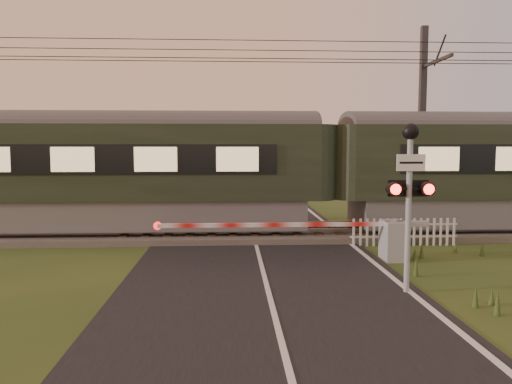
{
  "coord_description": "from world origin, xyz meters",
  "views": [
    {
      "loc": [
        -0.73,
        -9.22,
        2.84
      ],
      "look_at": [
        -0.09,
        3.2,
        1.7
      ],
      "focal_mm": 35.0,
      "sensor_mm": 36.0,
      "label": 1
    }
  ],
  "objects": [
    {
      "name": "crossing_signal",
      "position": [
        2.68,
        0.1,
        2.25
      ],
      "size": [
        0.83,
        0.35,
        3.27
      ],
      "color": "gray",
      "rests_on": "ground"
    },
    {
      "name": "overhead_wires",
      "position": [
        0.0,
        6.5,
        5.72
      ],
      "size": [
        120.0,
        0.62,
        0.62
      ],
      "color": "black",
      "rests_on": "ground"
    },
    {
      "name": "catenary_mast",
      "position": [
        6.26,
        8.73,
        3.71
      ],
      "size": [
        0.22,
        2.46,
        7.14
      ],
      "color": "#2D2D30",
      "rests_on": "ground"
    },
    {
      "name": "boom_gate",
      "position": [
        2.95,
        2.88,
        0.56
      ],
      "size": [
        6.81,
        0.76,
        1.01
      ],
      "color": "gray",
      "rests_on": "ground"
    },
    {
      "name": "picket_fence",
      "position": [
        4.22,
        4.6,
        0.4
      ],
      "size": [
        3.1,
        0.07,
        0.79
      ],
      "color": "silver",
      "rests_on": "ground"
    },
    {
      "name": "track_bed",
      "position": [
        0.0,
        6.5,
        0.07
      ],
      "size": [
        140.0,
        3.4,
        0.39
      ],
      "color": "#47423D",
      "rests_on": "ground"
    },
    {
      "name": "road",
      "position": [
        0.02,
        -0.23,
        0.01
      ],
      "size": [
        6.0,
        140.0,
        0.03
      ],
      "color": "black",
      "rests_on": "ground"
    },
    {
      "name": "train",
      "position": [
        2.44,
        6.5,
        2.09
      ],
      "size": [
        38.82,
        2.68,
        3.61
      ],
      "color": "slate",
      "rests_on": "ground"
    },
    {
      "name": "ground",
      "position": [
        0.0,
        0.0,
        0.0
      ],
      "size": [
        160.0,
        160.0,
        0.0
      ],
      "primitive_type": "plane",
      "color": "#253E17",
      "rests_on": "ground"
    }
  ]
}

